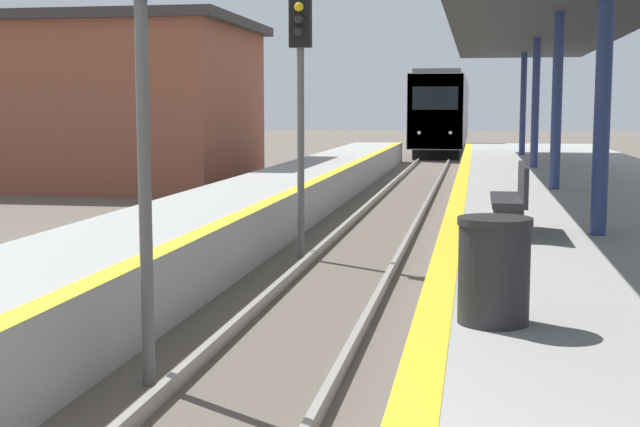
% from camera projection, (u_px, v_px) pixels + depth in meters
% --- Properties ---
extents(train, '(2.70, 22.70, 4.45)m').
position_uv_depth(train, '(444.00, 113.00, 53.40)').
color(train, black).
rests_on(train, ground).
extents(signal_near, '(0.36, 0.31, 4.47)m').
position_uv_depth(signal_near, '(141.00, 45.00, 7.95)').
color(signal_near, '#595959').
rests_on(signal_near, ground).
extents(signal_mid, '(0.36, 0.31, 4.47)m').
position_uv_depth(signal_mid, '(300.00, 74.00, 14.90)').
color(signal_mid, '#595959').
rests_on(signal_mid, ground).
extents(station_canopy, '(4.55, 33.70, 3.77)m').
position_uv_depth(station_canopy, '(560.00, 9.00, 17.84)').
color(station_canopy, navy).
rests_on(station_canopy, platform_right).
extents(trash_bin, '(0.58, 0.58, 0.83)m').
position_uv_depth(trash_bin, '(494.00, 270.00, 6.86)').
color(trash_bin, '#262628').
rests_on(trash_bin, platform_right).
extents(bench, '(0.44, 1.66, 0.92)m').
position_uv_depth(bench, '(513.00, 197.00, 11.83)').
color(bench, '#28282D').
rests_on(bench, platform_right).
extents(station_building, '(13.54, 7.69, 5.39)m').
position_uv_depth(station_building, '(49.00, 103.00, 29.57)').
color(station_building, brown).
rests_on(station_building, ground).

